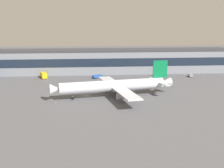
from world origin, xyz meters
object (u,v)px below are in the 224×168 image
at_px(baggage_tug, 191,75).
at_px(fuel_truck, 44,75).
at_px(pushback_tractor, 157,75).
at_px(belt_loader, 97,76).
at_px(airliner, 115,86).
at_px(traffic_cone_0, 56,102).

height_order(baggage_tug, fuel_truck, fuel_truck).
bearing_deg(baggage_tug, pushback_tractor, 166.67).
height_order(belt_loader, fuel_truck, fuel_truck).
bearing_deg(fuel_truck, baggage_tug, -3.15).
height_order(airliner, fuel_truck, airliner).
distance_m(baggage_tug, traffic_cone_0, 92.32).
height_order(fuel_truck, traffic_cone_0, fuel_truck).
bearing_deg(fuel_truck, pushback_tractor, -0.22).
relative_size(pushback_tractor, belt_loader, 0.80).
relative_size(airliner, traffic_cone_0, 80.93).
xyz_separation_m(airliner, traffic_cone_0, (-25.46, -8.02, -4.70)).
bearing_deg(pushback_tractor, fuel_truck, 179.78).
xyz_separation_m(airliner, fuel_truck, (-38.46, 47.91, -3.16)).
xyz_separation_m(fuel_truck, traffic_cone_0, (13.01, -55.93, -1.54)).
bearing_deg(traffic_cone_0, baggage_tug, 33.52).
xyz_separation_m(belt_loader, traffic_cone_0, (-19.23, -52.44, -0.81)).
bearing_deg(airliner, traffic_cone_0, -162.51).
xyz_separation_m(airliner, baggage_tug, (51.50, 42.96, -3.95)).
bearing_deg(belt_loader, fuel_truck, 173.82).
distance_m(baggage_tug, fuel_truck, 90.11).
xyz_separation_m(pushback_tractor, belt_loader, (-37.94, -3.23, 0.10)).
distance_m(airliner, belt_loader, 45.02).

